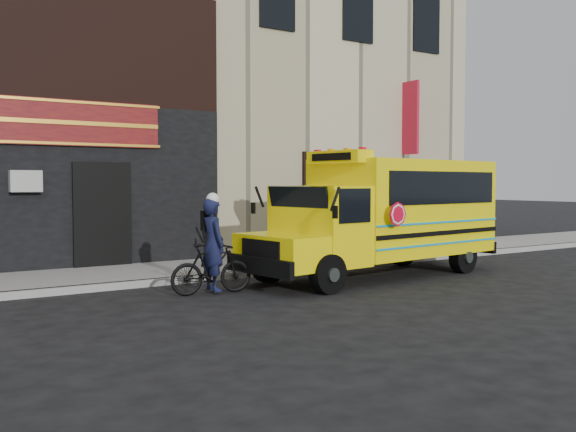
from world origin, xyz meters
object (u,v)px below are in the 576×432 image
Objects in this scene: sign_pole at (404,202)px; bicycle at (212,269)px; school_bus at (386,212)px; cyclist at (213,247)px.

sign_pole is 7.43m from bicycle.
school_bus is 4.23× the size of bicycle.
bicycle is at bearing -164.38° from sign_pole.
school_bus is 4.75m from bicycle.
bicycle is 0.91× the size of cyclist.
sign_pole is at bearing -67.96° from bicycle.
cyclist is at bearing -164.89° from sign_pole.
sign_pole is 7.28m from cyclist.
school_bus reaches higher than cyclist.
cyclist is (-4.56, 0.06, -0.58)m from school_bus.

